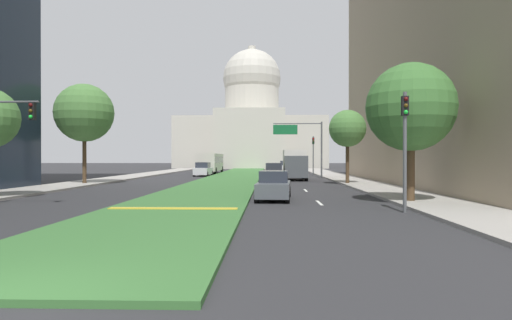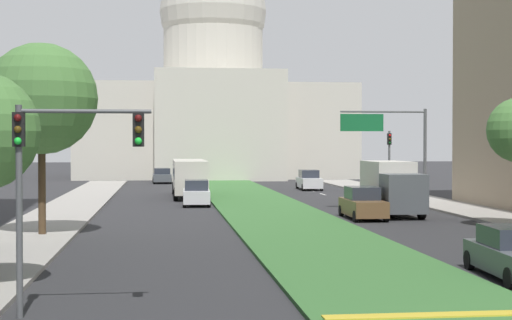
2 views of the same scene
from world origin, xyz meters
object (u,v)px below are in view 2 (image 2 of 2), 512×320
Objects in this scene: traffic_light_near_left at (54,162)px; sedan_midblock at (363,204)px; city_bus at (189,175)px; capitol_building at (214,100)px; overhead_guide_sign at (393,137)px; sedan_far_horizon at (309,181)px; sedan_distant at (196,193)px; box_truck_delivery at (392,187)px; traffic_light_far_right at (389,156)px; street_tree_left_mid at (41,99)px; sedan_very_far at (162,176)px.

sedan_midblock is at bearing 59.85° from traffic_light_near_left.
capitol_building is at bearing 83.55° from city_bus.
overhead_guide_sign reaches higher than traffic_light_near_left.
capitol_building reaches higher than sedan_far_horizon.
sedan_distant is at bearing -122.56° from sedan_far_horizon.
box_truck_delivery is 20.97m from city_bus.
overhead_guide_sign is at bearing 58.82° from sedan_midblock.
sedan_far_horizon is at bearing 90.10° from box_truck_delivery.
traffic_light_far_right is 14.33m from sedan_midblock.
capitol_building is 7.44× the size of sedan_midblock.
traffic_light_near_left is 17.42m from street_tree_left_mid.
box_truck_delivery is at bearing -38.71° from sedan_distant.
city_bus is (-11.31, -8.74, 0.92)m from sedan_far_horizon.
traffic_light_near_left is 34.18m from overhead_guide_sign.
capitol_building is at bearing 96.90° from box_truck_delivery.
street_tree_left_mid is 1.38× the size of box_truck_delivery.
sedan_very_far is at bearing 112.11° from overhead_guide_sign.
capitol_building is at bearing 68.56° from sedan_very_far.
traffic_light_near_left is 0.80× the size of overhead_guide_sign.
sedan_very_far is at bearing 95.62° from city_bus.
traffic_light_far_right is 0.81× the size of box_truck_delivery.
overhead_guide_sign reaches higher than box_truck_delivery.
traffic_light_near_left is 0.47× the size of city_bus.
street_tree_left_mid is at bearing -148.15° from overhead_guide_sign.
box_truck_delivery reaches higher than sedan_far_horizon.
sedan_very_far is at bearing 119.99° from traffic_light_far_right.
street_tree_left_mid is at bearing -137.93° from traffic_light_far_right.
street_tree_left_mid reaches higher than sedan_midblock.
capitol_building reaches higher than box_truck_delivery.
sedan_distant is 0.74× the size of box_truck_delivery.
sedan_far_horizon is 19.26m from sedan_very_far.
street_tree_left_mid is (-2.83, 17.01, 2.49)m from traffic_light_near_left.
capitol_building reaches higher than sedan_very_far.
traffic_light_near_left is 1.18× the size of sedan_very_far.
sedan_very_far is at bearing 83.75° from street_tree_left_mid.
capitol_building is at bearing 84.93° from sedan_distant.
sedan_very_far is (-13.52, 13.72, -0.08)m from sedan_far_horizon.
box_truck_delivery is (6.90, -57.07, -8.20)m from capitol_building.
box_truck_delivery reaches higher than sedan_very_far.
sedan_midblock is (-3.42, -5.65, -3.81)m from overhead_guide_sign.
traffic_light_far_right is (19.20, 36.90, -0.48)m from traffic_light_near_left.
overhead_guide_sign is (-1.94, -7.41, 1.34)m from traffic_light_far_right.
sedan_very_far is at bearing -111.44° from capitol_building.
capitol_building reaches higher than traffic_light_far_right.
city_bus reaches higher than sedan_midblock.
sedan_midblock is 21.56m from city_bus.
sedan_midblock is at bearing -139.89° from box_truck_delivery.
traffic_light_far_right is 29.83m from street_tree_left_mid.
traffic_light_near_left is 30.41m from box_truck_delivery.
sedan_midblock is at bearing -74.89° from sedan_very_far.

